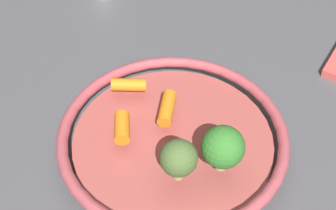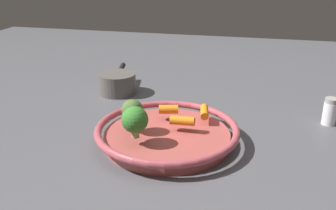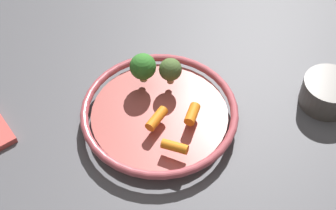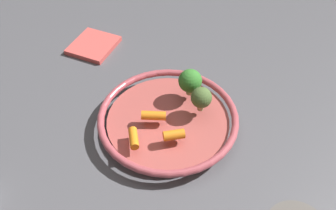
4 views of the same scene
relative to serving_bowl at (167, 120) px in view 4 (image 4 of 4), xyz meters
The scene contains 8 objects.
ground_plane 0.02m from the serving_bowl, ahead, with size 2.43×2.43×0.00m, color #4C4C51.
serving_bowl is the anchor object (origin of this frame).
baby_carrot_left 0.11m from the serving_bowl, 133.59° to the right, with size 0.02×0.02×0.05m, color orange.
baby_carrot_near_rim 0.08m from the serving_bowl, 79.63° to the right, with size 0.02×0.02×0.05m, color orange.
baby_carrot_center 0.05m from the serving_bowl, 158.36° to the right, with size 0.02×0.02×0.06m, color orange.
broccoli_floret_small 0.10m from the serving_bowl, 12.64° to the left, with size 0.05×0.05×0.06m.
broccoli_floret_large 0.10m from the serving_bowl, 53.33° to the left, with size 0.06×0.06×0.07m.
dish_towel 0.38m from the serving_bowl, 125.54° to the left, with size 0.12×0.13×0.01m, color #D14C47.
Camera 4 is at (0.00, -0.56, 0.66)m, focal length 39.21 mm.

